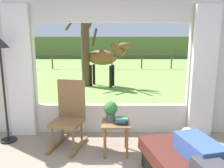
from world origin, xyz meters
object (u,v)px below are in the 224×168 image
object	(u,v)px
book_stack	(122,121)
horse	(104,58)
floor_lamp_left	(1,58)
side_table	(116,128)
rocking_chair	(70,114)
pasture_tree	(86,46)
potted_plant	(111,110)
reclining_person	(207,158)

from	to	relation	value
book_stack	horse	size ratio (longest dim) A/B	0.10
book_stack	floor_lamp_left	world-z (taller)	floor_lamp_left
side_table	rocking_chair	bearing A→B (deg)	158.80
rocking_chair	pasture_tree	distance (m)	5.17
pasture_tree	potted_plant	bearing A→B (deg)	-79.00
side_table	book_stack	size ratio (longest dim) A/B	2.81
horse	pasture_tree	bearing A→B (deg)	-74.15
rocking_chair	book_stack	distance (m)	0.95
reclining_person	potted_plant	bearing A→B (deg)	119.58
rocking_chair	potted_plant	distance (m)	0.76
horse	rocking_chair	bearing A→B (deg)	13.48
side_table	pasture_tree	size ratio (longest dim) A/B	0.15
potted_plant	horse	xyz separation A→B (m)	(-0.30, 5.26, 0.45)
potted_plant	horse	size ratio (longest dim) A/B	0.18
floor_lamp_left	potted_plant	bearing A→B (deg)	-11.32
book_stack	floor_lamp_left	bearing A→B (deg)	166.31
potted_plant	side_table	bearing A→B (deg)	-36.87
rocking_chair	horse	distance (m)	5.07
reclining_person	pasture_tree	size ratio (longest dim) A/B	0.42
potted_plant	pasture_tree	distance (m)	5.46
rocking_chair	floor_lamp_left	xyz separation A→B (m)	(-1.14, 0.12, 0.94)
floor_lamp_left	reclining_person	bearing A→B (deg)	-27.37
reclining_person	potted_plant	world-z (taller)	potted_plant
reclining_person	rocking_chair	world-z (taller)	rocking_chair
pasture_tree	side_table	bearing A→B (deg)	-78.30
reclining_person	book_stack	bearing A→B (deg)	117.68
side_table	horse	xyz separation A→B (m)	(-0.38, 5.32, 0.73)
rocking_chair	pasture_tree	bearing A→B (deg)	106.96
potted_plant	horse	bearing A→B (deg)	93.28
pasture_tree	reclining_person	bearing A→B (deg)	-72.17
reclining_person	rocking_chair	xyz separation A→B (m)	(-1.73, 1.36, 0.02)
floor_lamp_left	pasture_tree	world-z (taller)	pasture_tree
rocking_chair	book_stack	bearing A→B (deg)	-9.40
floor_lamp_left	horse	xyz separation A→B (m)	(1.54, 4.89, -0.33)
horse	pasture_tree	xyz separation A→B (m)	(-0.73, 0.03, 0.47)
potted_plant	book_stack	xyz separation A→B (m)	(0.17, -0.12, -0.13)
reclining_person	book_stack	world-z (taller)	reclining_person
potted_plant	book_stack	bearing A→B (deg)	-35.33
rocking_chair	floor_lamp_left	size ratio (longest dim) A/B	0.61
side_table	horse	bearing A→B (deg)	94.10
horse	reclining_person	bearing A→B (deg)	29.86
rocking_chair	potted_plant	size ratio (longest dim) A/B	3.50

